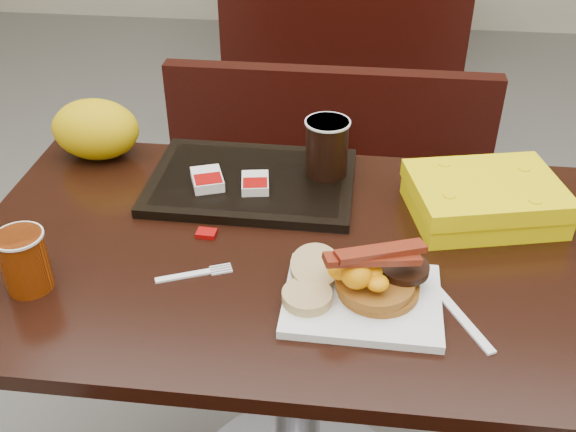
# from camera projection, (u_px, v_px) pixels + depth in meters

# --- Properties ---
(table_near) EXTENTS (1.20, 0.70, 0.75)m
(table_near) POSITION_uv_depth(u_px,v_px,m) (298.00, 389.00, 1.40)
(table_near) COLOR black
(table_near) RESTS_ON floor
(bench_near_n) EXTENTS (1.00, 0.46, 0.72)m
(bench_near_n) POSITION_uv_depth(u_px,v_px,m) (322.00, 211.00, 1.98)
(bench_near_n) COLOR black
(bench_near_n) RESTS_ON floor
(table_far) EXTENTS (1.20, 0.70, 0.75)m
(table_far) POSITION_uv_depth(u_px,v_px,m) (349.00, 11.00, 3.53)
(table_far) COLOR black
(table_far) RESTS_ON floor
(bench_far_s) EXTENTS (1.00, 0.46, 0.72)m
(bench_far_s) POSITION_uv_depth(u_px,v_px,m) (342.00, 62.00, 2.97)
(bench_far_s) COLOR black
(bench_far_s) RESTS_ON floor
(platter) EXTENTS (0.25, 0.20, 0.01)m
(platter) POSITION_uv_depth(u_px,v_px,m) (362.00, 300.00, 1.06)
(platter) COLOR white
(platter) RESTS_ON table_near
(pancake_stack) EXTENTS (0.16, 0.16, 0.03)m
(pancake_stack) POSITION_uv_depth(u_px,v_px,m) (378.00, 285.00, 1.06)
(pancake_stack) COLOR brown
(pancake_stack) RESTS_ON platter
(sausage_patty) EXTENTS (0.08, 0.08, 0.01)m
(sausage_patty) POSITION_uv_depth(u_px,v_px,m) (404.00, 268.00, 1.06)
(sausage_patty) COLOR black
(sausage_patty) RESTS_ON pancake_stack
(scrambled_eggs) EXTENTS (0.10, 0.09, 0.05)m
(scrambled_eggs) POSITION_uv_depth(u_px,v_px,m) (356.00, 277.00, 1.02)
(scrambled_eggs) COLOR #F79804
(scrambled_eggs) RESTS_ON pancake_stack
(bacon_strips) EXTENTS (0.17, 0.11, 0.01)m
(bacon_strips) POSITION_uv_depth(u_px,v_px,m) (373.00, 257.00, 1.01)
(bacon_strips) COLOR #430A04
(bacon_strips) RESTS_ON scrambled_eggs
(muffin_bottom) EXTENTS (0.09, 0.09, 0.02)m
(muffin_bottom) POSITION_uv_depth(u_px,v_px,m) (307.00, 296.00, 1.04)
(muffin_bottom) COLOR tan
(muffin_bottom) RESTS_ON platter
(muffin_top) EXTENTS (0.09, 0.09, 0.05)m
(muffin_top) POSITION_uv_depth(u_px,v_px,m) (315.00, 267.00, 1.08)
(muffin_top) COLOR tan
(muffin_top) RESTS_ON platter
(coffee_cup_near) EXTENTS (0.08, 0.08, 0.10)m
(coffee_cup_near) POSITION_uv_depth(u_px,v_px,m) (25.00, 261.00, 1.07)
(coffee_cup_near) COLOR #943605
(coffee_cup_near) RESTS_ON table_near
(fork) EXTENTS (0.13, 0.07, 0.00)m
(fork) POSITION_uv_depth(u_px,v_px,m) (183.00, 276.00, 1.12)
(fork) COLOR white
(fork) RESTS_ON table_near
(knife) EXTENTS (0.10, 0.17, 0.00)m
(knife) POSITION_uv_depth(u_px,v_px,m) (457.00, 313.00, 1.04)
(knife) COLOR white
(knife) RESTS_ON table_near
(condiment_ketchup) EXTENTS (0.04, 0.03, 0.01)m
(condiment_ketchup) POSITION_uv_depth(u_px,v_px,m) (206.00, 233.00, 1.22)
(condiment_ketchup) COLOR #8C0504
(condiment_ketchup) RESTS_ON table_near
(tray) EXTENTS (0.41, 0.29, 0.02)m
(tray) POSITION_uv_depth(u_px,v_px,m) (252.00, 182.00, 1.36)
(tray) COLOR black
(tray) RESTS_ON table_near
(hashbrown_sleeve_left) EXTENTS (0.08, 0.09, 0.02)m
(hashbrown_sleeve_left) POSITION_uv_depth(u_px,v_px,m) (207.00, 179.00, 1.32)
(hashbrown_sleeve_left) COLOR silver
(hashbrown_sleeve_left) RESTS_ON tray
(hashbrown_sleeve_right) EXTENTS (0.06, 0.08, 0.02)m
(hashbrown_sleeve_right) POSITION_uv_depth(u_px,v_px,m) (255.00, 183.00, 1.31)
(hashbrown_sleeve_right) COLOR silver
(hashbrown_sleeve_right) RESTS_ON tray
(coffee_cup_far) EXTENTS (0.11, 0.11, 0.12)m
(coffee_cup_far) POSITION_uv_depth(u_px,v_px,m) (327.00, 148.00, 1.33)
(coffee_cup_far) COLOR black
(coffee_cup_far) RESTS_ON tray
(clamshell) EXTENTS (0.31, 0.26, 0.07)m
(clamshell) POSITION_uv_depth(u_px,v_px,m) (484.00, 199.00, 1.25)
(clamshell) COLOR yellow
(clamshell) RESTS_ON table_near
(paper_bag) EXTENTS (0.20, 0.16, 0.13)m
(paper_bag) POSITION_uv_depth(u_px,v_px,m) (96.00, 129.00, 1.43)
(paper_bag) COLOR #E5C107
(paper_bag) RESTS_ON table_near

